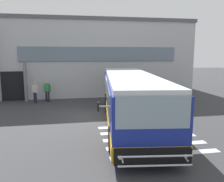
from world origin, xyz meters
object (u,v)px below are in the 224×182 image
at_px(passenger_near_column, 35,91).
at_px(passenger_by_doorway, 47,90).
at_px(bus_main_foreground, 130,99).
at_px(entry_support_column, 26,82).

height_order(passenger_near_column, passenger_by_doorway, same).
distance_m(bus_main_foreground, passenger_near_column, 8.75).
xyz_separation_m(bus_main_foreground, passenger_near_column, (-5.97, 6.38, -0.41)).
bearing_deg(bus_main_foreground, passenger_by_doorway, 126.82).
bearing_deg(bus_main_foreground, entry_support_column, 133.27).
bearing_deg(passenger_near_column, bus_main_foreground, -46.91).
relative_size(bus_main_foreground, passenger_by_doorway, 7.03).
xyz_separation_m(passenger_near_column, passenger_by_doorway, (0.89, 0.41, 0.00)).
bearing_deg(passenger_by_doorway, bus_main_foreground, -53.18).
relative_size(bus_main_foreground, passenger_near_column, 7.03).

